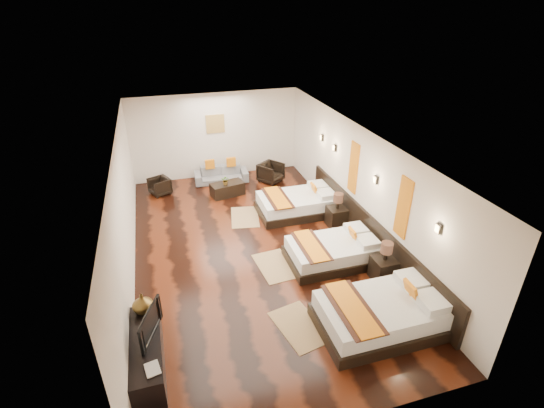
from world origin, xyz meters
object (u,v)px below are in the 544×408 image
object	(u,v)px
figurine	(143,303)
book	(145,372)
armchair_right	(271,173)
table_plant	(226,180)
sofa	(221,174)
bed_far	(298,203)
nightstand_a	(384,267)
nightstand_b	(337,215)
coffee_table	(227,189)
bed_near	(383,313)
bed_mid	(334,251)
tv_console	(147,353)
armchair_left	(160,186)
tv	(146,323)

from	to	relation	value
figurine	book	bearing A→B (deg)	-90.00
armchair_right	table_plant	xyz separation A→B (m)	(-1.62, -0.66, 0.22)
sofa	bed_far	bearing A→B (deg)	-54.08
bed_far	nightstand_a	bearing A→B (deg)	-77.57
nightstand_b	book	xyz separation A→B (m)	(-4.95, -3.94, 0.23)
nightstand_b	figurine	size ratio (longest dim) A/B	2.53
nightstand_b	coffee_table	distance (m)	3.62
bed_near	bed_mid	xyz separation A→B (m)	(-0.00, 2.17, -0.04)
coffee_table	figurine	bearing A→B (deg)	-115.43
figurine	nightstand_a	bearing A→B (deg)	2.30
sofa	table_plant	xyz separation A→B (m)	(-0.05, -1.13, 0.29)
bed_near	book	size ratio (longest dim) A/B	8.26
table_plant	bed_near	bearing A→B (deg)	-74.25
nightstand_a	coffee_table	distance (m)	5.62
bed_far	nightstand_a	world-z (taller)	nightstand_a
bed_near	coffee_table	xyz separation A→B (m)	(-1.70, 6.29, -0.11)
tv_console	sofa	xyz separation A→B (m)	(2.50, 7.03, -0.02)
bed_far	coffee_table	size ratio (longest dim) A/B	2.18
coffee_table	table_plant	xyz separation A→B (m)	(-0.05, -0.08, 0.34)
bed_mid	book	size ratio (longest dim) A/B	7.29
sofa	armchair_left	bearing A→B (deg)	-165.05
bed_mid	table_plant	world-z (taller)	bed_mid
sofa	table_plant	world-z (taller)	table_plant
figurine	sofa	distance (m)	6.81
bed_near	tv	xyz separation A→B (m)	(-4.15, 0.44, 0.50)
sofa	book	bearing A→B (deg)	-104.08
bed_mid	tv	world-z (taller)	tv
armchair_left	table_plant	distance (m)	2.10
tv	table_plant	world-z (taller)	tv
tv_console	coffee_table	size ratio (longest dim) A/B	1.80
bed_far	tv_console	size ratio (longest dim) A/B	1.21
nightstand_a	bed_near	bearing A→B (deg)	-121.26
bed_near	bed_far	xyz separation A→B (m)	(-0.00, 4.62, -0.02)
armchair_right	table_plant	bearing A→B (deg)	165.42
armchair_left	coffee_table	xyz separation A→B (m)	(2.00, -0.66, -0.07)
sofa	table_plant	distance (m)	1.17
bed_mid	tv_console	world-z (taller)	bed_mid
bed_far	sofa	xyz separation A→B (m)	(-1.70, 2.72, -0.03)
nightstand_b	coffee_table	world-z (taller)	nightstand_b
book	armchair_right	world-z (taller)	armchair_right
nightstand_b	figurine	world-z (taller)	nightstand_b
bed_mid	coffee_table	size ratio (longest dim) A/B	2.07
bed_mid	tv_console	bearing A→B (deg)	-156.15
nightstand_b	coffee_table	bearing A→B (deg)	132.45
bed_far	coffee_table	bearing A→B (deg)	135.39
bed_far	nightstand_a	size ratio (longest dim) A/B	2.31
bed_near	armchair_right	distance (m)	6.87
bed_near	sofa	world-z (taller)	bed_near
tv	nightstand_b	bearing A→B (deg)	-35.52
bed_mid	sofa	size ratio (longest dim) A/B	1.19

